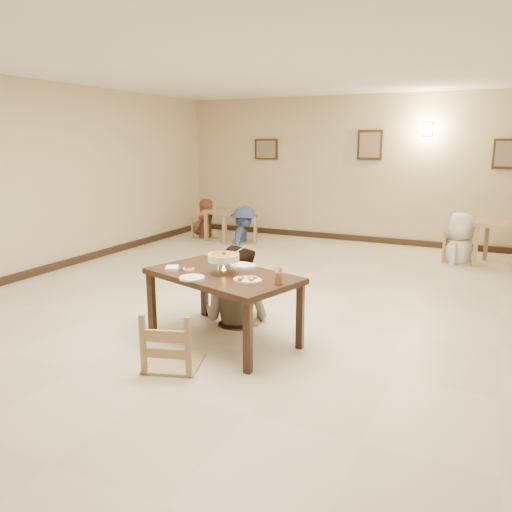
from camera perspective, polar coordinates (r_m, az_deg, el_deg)
The scene contains 29 objects.
floor at distance 6.25m, azimuth 0.83°, elevation -6.39°, with size 10.00×10.00×0.00m, color beige.
ceiling at distance 5.97m, azimuth 0.93°, elevation 21.90°, with size 10.00×10.00×0.00m, color white.
wall_back at distance 10.67m, azimuth 12.25°, elevation 9.60°, with size 10.00×10.00×0.00m, color beige.
wall_left at distance 8.41m, azimuth -25.03°, elevation 7.86°, with size 10.00×10.00×0.00m, color beige.
baseboard_back at distance 10.81m, azimuth 11.85°, elevation 1.97°, with size 8.00×0.06×0.12m, color black.
baseboard_left at distance 8.61m, azimuth -23.99°, elevation -1.70°, with size 0.06×10.00×0.12m, color black.
picture_a at distance 11.32m, azimuth 1.17°, elevation 12.09°, with size 0.55×0.04×0.45m.
picture_b at distance 10.59m, azimuth 12.87°, elevation 12.26°, with size 0.50×0.04×0.60m.
picture_c at distance 10.33m, azimuth 26.69°, elevation 10.39°, with size 0.45×0.04×0.55m.
wall_sconce at distance 10.41m, azimuth 19.04°, elevation 13.54°, with size 0.16×0.05×0.22m, color #FFD88C.
main_table at distance 5.21m, azimuth -3.85°, elevation -2.81°, with size 1.77×1.32×0.74m.
chair_far at distance 5.86m, azimuth -1.63°, elevation -2.88°, with size 0.45×0.45×0.95m.
chair_near at distance 4.71m, azimuth -9.59°, elevation -6.28°, with size 0.50×0.50×1.07m.
main_diner at distance 5.71m, azimuth -2.33°, elevation 1.25°, with size 0.89×0.69×1.83m, color gray.
curry_warmer at distance 5.12m, azimuth -3.73°, elevation -0.19°, with size 0.36×0.32×0.29m.
rice_plate_far at distance 5.44m, azimuth -1.48°, elevation -1.05°, with size 0.30×0.30×0.07m.
rice_plate_near at distance 4.99m, azimuth -7.33°, elevation -2.46°, with size 0.26×0.26×0.06m.
fried_plate at distance 4.86m, azimuth -1.01°, elevation -2.69°, with size 0.29×0.29×0.06m.
chili_dish at distance 5.34m, azimuth -7.70°, elevation -1.46°, with size 0.12×0.12×0.02m.
napkin_cutlery at distance 5.38m, azimuth -9.52°, elevation -1.37°, with size 0.23×0.28×0.03m.
drink_glass at distance 4.76m, azimuth 2.56°, elevation -2.40°, with size 0.08×0.08×0.16m.
bg_table_left at distance 10.61m, azimuth -3.65°, elevation 4.59°, with size 0.82×0.82×0.66m.
bg_table_right at distance 9.34m, azimuth 26.35°, elevation 2.64°, with size 0.91×0.91×0.75m.
bg_chair_ll at distance 10.88m, azimuth -5.94°, elevation 4.30°, with size 0.42×0.42×0.90m.
bg_chair_lr at distance 10.33m, azimuth -1.35°, elevation 4.42°, with size 0.51×0.51×1.08m.
bg_chair_rl at distance 9.37m, azimuth 22.41°, elevation 2.39°, with size 0.48×0.48×1.03m.
bg_diner_a at distance 10.82m, azimuth -5.99°, elevation 6.53°, with size 0.64×0.42×1.74m, color #54281D.
bg_diner_b at distance 10.30m, azimuth -1.35°, elevation 5.72°, with size 1.00×0.57×1.55m, color #3D5389.
bg_diner_c at distance 9.32m, azimuth 22.60°, elevation 4.59°, with size 0.86×0.56×1.75m, color silver.
Camera 1 is at (2.45, -5.37, 2.07)m, focal length 35.00 mm.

